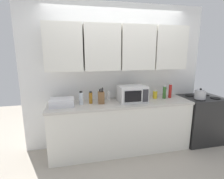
{
  "coord_description": "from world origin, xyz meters",
  "views": [
    {
      "loc": [
        -0.79,
        -3.11,
        1.76
      ],
      "look_at": [
        -0.15,
        -0.25,
        1.12
      ],
      "focal_mm": 27.85,
      "sensor_mm": 36.0,
      "label": 1
    }
  ],
  "objects_px": {
    "kettle": "(200,94)",
    "bottle_amber_vinegar": "(91,98)",
    "dish_rack": "(62,102)",
    "bottle_white_jar": "(108,96)",
    "microwave": "(132,94)",
    "bottle_yellow_mustard": "(155,95)",
    "bottle_red_sauce": "(170,91)",
    "stove_range": "(200,119)",
    "bottle_clear_tall": "(81,98)",
    "knife_block": "(101,97)",
    "bottle_green_oil": "(164,92)"
  },
  "relations": [
    {
      "from": "kettle",
      "to": "bottle_amber_vinegar",
      "type": "xyz_separation_m",
      "value": [
        -1.98,
        0.2,
        0.01
      ]
    },
    {
      "from": "dish_rack",
      "to": "bottle_white_jar",
      "type": "distance_m",
      "value": 0.82
    },
    {
      "from": "microwave",
      "to": "dish_rack",
      "type": "bearing_deg",
      "value": 179.7
    },
    {
      "from": "bottle_yellow_mustard",
      "to": "bottle_red_sauce",
      "type": "distance_m",
      "value": 0.3
    },
    {
      "from": "stove_range",
      "to": "bottle_clear_tall",
      "type": "bearing_deg",
      "value": 179.21
    },
    {
      "from": "dish_rack",
      "to": "bottle_white_jar",
      "type": "xyz_separation_m",
      "value": [
        0.8,
        0.18,
        0.01
      ]
    },
    {
      "from": "bottle_yellow_mustard",
      "to": "bottle_white_jar",
      "type": "distance_m",
      "value": 0.88
    },
    {
      "from": "kettle",
      "to": "bottle_amber_vinegar",
      "type": "bearing_deg",
      "value": 174.33
    },
    {
      "from": "stove_range",
      "to": "knife_block",
      "type": "distance_m",
      "value": 2.05
    },
    {
      "from": "dish_rack",
      "to": "bottle_yellow_mustard",
      "type": "distance_m",
      "value": 1.68
    },
    {
      "from": "microwave",
      "to": "dish_rack",
      "type": "distance_m",
      "value": 1.19
    },
    {
      "from": "bottle_red_sauce",
      "to": "bottle_clear_tall",
      "type": "bearing_deg",
      "value": -177.81
    },
    {
      "from": "kettle",
      "to": "bottle_white_jar",
      "type": "height_order",
      "value": "kettle"
    },
    {
      "from": "stove_range",
      "to": "bottle_clear_tall",
      "type": "xyz_separation_m",
      "value": [
        -2.31,
        0.03,
        0.56
      ]
    },
    {
      "from": "bottle_yellow_mustard",
      "to": "bottle_white_jar",
      "type": "height_order",
      "value": "bottle_yellow_mustard"
    },
    {
      "from": "dish_rack",
      "to": "bottle_amber_vinegar",
      "type": "height_order",
      "value": "bottle_amber_vinegar"
    },
    {
      "from": "bottle_green_oil",
      "to": "bottle_clear_tall",
      "type": "bearing_deg",
      "value": -178.28
    },
    {
      "from": "microwave",
      "to": "bottle_red_sauce",
      "type": "height_order",
      "value": "same"
    },
    {
      "from": "dish_rack",
      "to": "bottle_clear_tall",
      "type": "height_order",
      "value": "bottle_clear_tall"
    },
    {
      "from": "microwave",
      "to": "knife_block",
      "type": "xyz_separation_m",
      "value": [
        -0.55,
        0.0,
        -0.04
      ]
    },
    {
      "from": "stove_range",
      "to": "bottle_yellow_mustard",
      "type": "relative_size",
      "value": 5.71
    },
    {
      "from": "dish_rack",
      "to": "bottle_green_oil",
      "type": "relative_size",
      "value": 1.55
    },
    {
      "from": "knife_block",
      "to": "bottle_amber_vinegar",
      "type": "xyz_separation_m",
      "value": [
        -0.17,
        0.04,
        -0.0
      ]
    },
    {
      "from": "bottle_yellow_mustard",
      "to": "stove_range",
      "type": "bearing_deg",
      "value": -7.17
    },
    {
      "from": "kettle",
      "to": "bottle_clear_tall",
      "type": "relative_size",
      "value": 0.89
    },
    {
      "from": "stove_range",
      "to": "kettle",
      "type": "distance_m",
      "value": 0.59
    },
    {
      "from": "kettle",
      "to": "bottle_yellow_mustard",
      "type": "xyz_separation_m",
      "value": [
        -0.77,
        0.26,
        -0.02
      ]
    },
    {
      "from": "bottle_amber_vinegar",
      "to": "bottle_clear_tall",
      "type": "bearing_deg",
      "value": -171.23
    },
    {
      "from": "knife_block",
      "to": "bottle_green_oil",
      "type": "distance_m",
      "value": 1.21
    },
    {
      "from": "stove_range",
      "to": "kettle",
      "type": "xyz_separation_m",
      "value": [
        -0.17,
        -0.14,
        0.54
      ]
    },
    {
      "from": "knife_block",
      "to": "stove_range",
      "type": "bearing_deg",
      "value": -0.5
    },
    {
      "from": "stove_range",
      "to": "bottle_red_sauce",
      "type": "xyz_separation_m",
      "value": [
        -0.64,
        0.1,
        0.58
      ]
    },
    {
      "from": "dish_rack",
      "to": "knife_block",
      "type": "relative_size",
      "value": 1.39
    },
    {
      "from": "knife_block",
      "to": "bottle_red_sauce",
      "type": "distance_m",
      "value": 1.34
    },
    {
      "from": "kettle",
      "to": "bottle_white_jar",
      "type": "relative_size",
      "value": 1.28
    },
    {
      "from": "bottle_yellow_mustard",
      "to": "bottle_clear_tall",
      "type": "relative_size",
      "value": 0.71
    },
    {
      "from": "bottle_green_oil",
      "to": "bottle_amber_vinegar",
      "type": "relative_size",
      "value": 1.19
    },
    {
      "from": "bottle_white_jar",
      "to": "kettle",
      "type": "bearing_deg",
      "value": -11.82
    },
    {
      "from": "microwave",
      "to": "bottle_clear_tall",
      "type": "bearing_deg",
      "value": 178.82
    },
    {
      "from": "microwave",
      "to": "bottle_yellow_mustard",
      "type": "xyz_separation_m",
      "value": [
        0.49,
        0.1,
        -0.07
      ]
    },
    {
      "from": "bottle_red_sauce",
      "to": "bottle_white_jar",
      "type": "xyz_separation_m",
      "value": [
        -1.17,
        0.11,
        -0.06
      ]
    },
    {
      "from": "bottle_yellow_mustard",
      "to": "bottle_amber_vinegar",
      "type": "distance_m",
      "value": 1.21
    },
    {
      "from": "bottle_yellow_mustard",
      "to": "dish_rack",
      "type": "bearing_deg",
      "value": -176.66
    },
    {
      "from": "bottle_red_sauce",
      "to": "bottle_amber_vinegar",
      "type": "xyz_separation_m",
      "value": [
        -1.51,
        -0.04,
        -0.03
      ]
    },
    {
      "from": "bottle_yellow_mustard",
      "to": "bottle_clear_tall",
      "type": "bearing_deg",
      "value": -176.41
    },
    {
      "from": "microwave",
      "to": "bottle_amber_vinegar",
      "type": "height_order",
      "value": "microwave"
    },
    {
      "from": "bottle_yellow_mustard",
      "to": "bottle_amber_vinegar",
      "type": "height_order",
      "value": "bottle_amber_vinegar"
    },
    {
      "from": "bottle_green_oil",
      "to": "bottle_yellow_mustard",
      "type": "distance_m",
      "value": 0.18
    },
    {
      "from": "kettle",
      "to": "knife_block",
      "type": "relative_size",
      "value": 0.73
    },
    {
      "from": "stove_range",
      "to": "bottle_red_sauce",
      "type": "distance_m",
      "value": 0.87
    }
  ]
}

